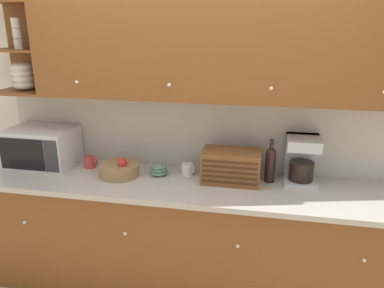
# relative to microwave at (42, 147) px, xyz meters

# --- Properties ---
(ground_plane) EXTENTS (24.00, 24.00, 0.00)m
(ground_plane) POSITION_rel_microwave_xyz_m (1.28, 0.22, -1.09)
(ground_plane) COLOR tan
(wall_back) EXTENTS (5.62, 0.06, 2.60)m
(wall_back) POSITION_rel_microwave_xyz_m (1.28, 0.25, 0.21)
(wall_back) COLOR silver
(wall_back) RESTS_ON ground_plane
(counter_unit) EXTENTS (3.24, 0.69, 0.93)m
(counter_unit) POSITION_rel_microwave_xyz_m (1.28, -0.11, -0.63)
(counter_unit) COLOR brown
(counter_unit) RESTS_ON ground_plane
(backsplash_panel) EXTENTS (3.22, 0.01, 0.61)m
(backsplash_panel) POSITION_rel_microwave_xyz_m (1.28, 0.21, 0.14)
(backsplash_panel) COLOR #B7B2A8
(backsplash_panel) RESTS_ON counter_unit
(upper_cabinets) EXTENTS (3.22, 0.36, 0.70)m
(upper_cabinets) POSITION_rel_microwave_xyz_m (1.43, 0.05, 0.80)
(upper_cabinets) COLOR brown
(upper_cabinets) RESTS_ON backsplash_panel
(microwave) EXTENTS (0.54, 0.39, 0.32)m
(microwave) POSITION_rel_microwave_xyz_m (0.00, 0.00, 0.00)
(microwave) COLOR silver
(microwave) RESTS_ON counter_unit
(mug_blue_second) EXTENTS (0.10, 0.09, 0.10)m
(mug_blue_second) POSITION_rel_microwave_xyz_m (0.41, 0.03, -0.11)
(mug_blue_second) COLOR #B73D38
(mug_blue_second) RESTS_ON counter_unit
(fruit_basket) EXTENTS (0.31, 0.31, 0.16)m
(fruit_basket) POSITION_rel_microwave_xyz_m (0.71, -0.09, -0.11)
(fruit_basket) COLOR #937047
(fruit_basket) RESTS_ON counter_unit
(bowl_stack_on_counter) EXTENTS (0.15, 0.15, 0.09)m
(bowl_stack_on_counter) POSITION_rel_microwave_xyz_m (1.01, -0.01, -0.12)
(bowl_stack_on_counter) COLOR slate
(bowl_stack_on_counter) RESTS_ON counter_unit
(mug) EXTENTS (0.11, 0.09, 0.09)m
(mug) POSITION_rel_microwave_xyz_m (1.24, 0.04, -0.12)
(mug) COLOR silver
(mug) RESTS_ON counter_unit
(bread_box) EXTENTS (0.43, 0.25, 0.25)m
(bread_box) POSITION_rel_microwave_xyz_m (1.59, -0.03, -0.04)
(bread_box) COLOR brown
(bread_box) RESTS_ON counter_unit
(wine_bottle) EXTENTS (0.08, 0.08, 0.33)m
(wine_bottle) POSITION_rel_microwave_xyz_m (1.87, 0.03, -0.01)
(wine_bottle) COLOR black
(wine_bottle) RESTS_ON counter_unit
(coffee_maker) EXTENTS (0.24, 0.27, 0.35)m
(coffee_maker) POSITION_rel_microwave_xyz_m (2.10, 0.09, 0.02)
(coffee_maker) COLOR #B7B7BC
(coffee_maker) RESTS_ON counter_unit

